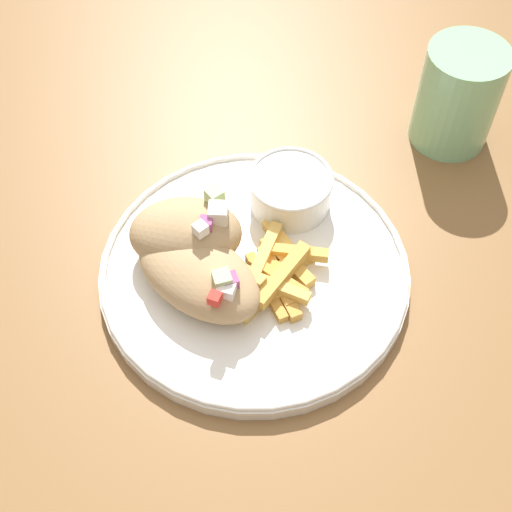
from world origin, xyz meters
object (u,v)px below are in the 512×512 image
fries_pile (276,274)px  pita_sandwich_far (188,233)px  pita_sandwich_near (201,274)px  sauce_ramekin (292,189)px  water_glass (458,100)px  plate (256,271)px

fries_pile → pita_sandwich_far: bearing=164.0°
pita_sandwich_near → sauce_ramekin: size_ratio=1.81×
sauce_ramekin → water_glass: (0.17, 0.13, 0.02)m
pita_sandwich_far → fries_pile: size_ratio=0.94×
plate → pita_sandwich_near: (-0.05, -0.03, 0.03)m
sauce_ramekin → pita_sandwich_far: bearing=-143.0°
pita_sandwich_near → fries_pile: pita_sandwich_near is taller
fries_pile → pita_sandwich_near: bearing=-166.4°
water_glass → fries_pile: bearing=-128.6°
fries_pile → water_glass: (0.18, 0.22, 0.03)m
pita_sandwich_near → fries_pile: 0.07m
plate → pita_sandwich_far: pita_sandwich_far is taller
pita_sandwich_far → sauce_ramekin: bearing=31.1°
fries_pile → water_glass: size_ratio=1.05×
fries_pile → sauce_ramekin: (0.01, 0.09, 0.01)m
plate → fries_pile: (0.02, -0.01, 0.01)m
pita_sandwich_far → water_glass: bearing=31.0°
plate → pita_sandwich_far: size_ratio=2.62×
pita_sandwich_near → pita_sandwich_far: size_ratio=1.35×
sauce_ramekin → plate: bearing=-108.6°
plate → fries_pile: bearing=-29.4°
plate → sauce_ramekin: sauce_ramekin is taller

